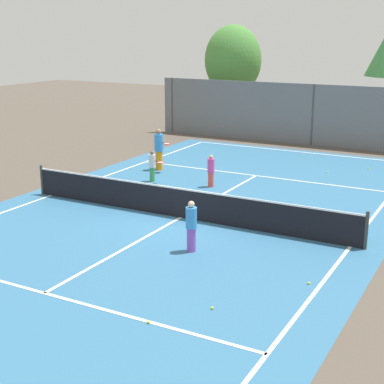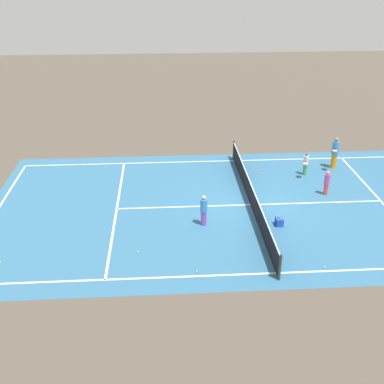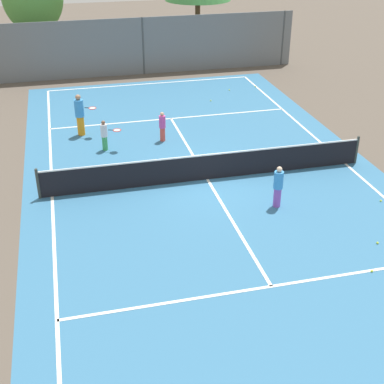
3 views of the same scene
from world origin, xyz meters
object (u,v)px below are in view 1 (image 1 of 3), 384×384
at_px(ball_crate, 248,214).
at_px(tennis_ball_8, 359,225).
at_px(player_1, 159,149).
at_px(tennis_ball_3, 327,172).
at_px(tennis_ball_7, 148,322).
at_px(player_2, 191,226).
at_px(tennis_ball_0, 212,308).
at_px(tennis_ball_4, 368,169).
at_px(player_3, 211,171).
at_px(tennis_ball_2, 113,194).
at_px(player_0, 153,166).
at_px(tennis_ball_6, 309,283).

relative_size(ball_crate, tennis_ball_8, 6.45).
relative_size(player_1, ball_crate, 4.22).
bearing_deg(ball_crate, player_1, 143.72).
distance_m(tennis_ball_3, tennis_ball_7, 14.81).
distance_m(player_2, tennis_ball_0, 3.57).
xyz_separation_m(ball_crate, tennis_ball_0, (1.79, -6.16, -0.15)).
height_order(ball_crate, tennis_ball_3, ball_crate).
height_order(tennis_ball_4, tennis_ball_7, same).
bearing_deg(tennis_ball_0, player_3, 116.89).
relative_size(player_2, tennis_ball_2, 21.88).
relative_size(player_0, tennis_ball_3, 19.06).
distance_m(player_3, tennis_ball_8, 6.51).
bearing_deg(player_2, player_0, 130.04).
xyz_separation_m(player_3, tennis_ball_4, (4.77, 5.88, -0.62)).
bearing_deg(player_2, player_3, 112.22).
distance_m(tennis_ball_0, tennis_ball_6, 2.70).
distance_m(player_1, tennis_ball_2, 4.33).
relative_size(player_3, tennis_ball_0, 19.21).
height_order(player_0, tennis_ball_0, player_0).
distance_m(player_1, player_2, 9.78).
xyz_separation_m(player_1, tennis_ball_6, (9.38, -8.39, -0.89)).
distance_m(ball_crate, tennis_ball_8, 3.46).
height_order(player_1, tennis_ball_4, player_1).
bearing_deg(tennis_ball_3, player_2, -93.92).
bearing_deg(tennis_ball_3, tennis_ball_0, -84.45).
bearing_deg(player_3, player_0, -171.00).
bearing_deg(ball_crate, tennis_ball_8, 17.00).
relative_size(player_1, tennis_ball_4, 27.21).
bearing_deg(tennis_ball_6, tennis_ball_0, -122.80).
distance_m(player_1, tennis_ball_4, 9.20).
distance_m(player_0, tennis_ball_3, 7.52).
xyz_separation_m(tennis_ball_0, tennis_ball_3, (-1.32, 13.60, 0.00)).
height_order(tennis_ball_4, tennis_ball_6, same).
relative_size(ball_crate, tennis_ball_0, 6.45).
distance_m(player_0, tennis_ball_7, 11.77).
bearing_deg(tennis_ball_2, tennis_ball_4, 49.01).
height_order(player_0, tennis_ball_2, player_0).
height_order(player_2, tennis_ball_6, player_2).
height_order(player_3, tennis_ball_8, player_3).
bearing_deg(player_3, tennis_ball_0, -63.11).
bearing_deg(tennis_ball_6, player_1, 138.17).
xyz_separation_m(player_0, player_2, (5.01, -5.97, 0.08)).
relative_size(player_1, tennis_ball_7, 27.21).
xyz_separation_m(player_1, tennis_ball_3, (6.60, 2.94, -0.89)).
relative_size(player_0, tennis_ball_4, 19.06).
height_order(player_3, ball_crate, player_3).
height_order(player_0, player_3, player_3).
bearing_deg(tennis_ball_7, tennis_ball_6, 55.97).
xyz_separation_m(player_0, tennis_ball_3, (5.75, 4.81, -0.62)).
height_order(tennis_ball_3, tennis_ball_8, same).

